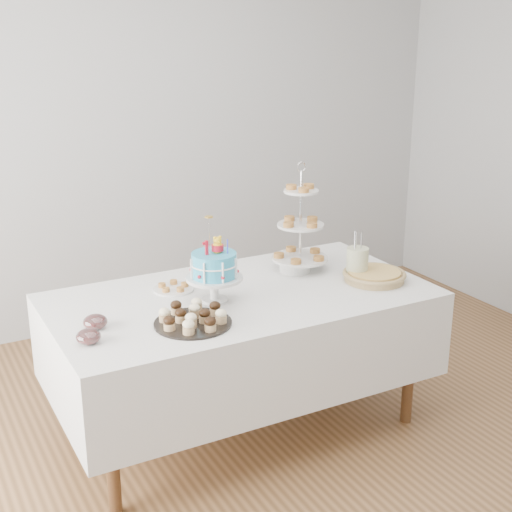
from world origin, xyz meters
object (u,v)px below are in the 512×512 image
tiered_stand (300,226)px  pastry_plate (173,287)px  cupcake_tray (193,316)px  utensil_pitcher (357,262)px  jam_bowl_b (95,322)px  birthday_cake (214,279)px  pie (374,275)px  plate_stack (295,265)px  table (241,335)px  jam_bowl_a (88,337)px

tiered_stand → pastry_plate: 0.78m
cupcake_tray → utensil_pitcher: 1.03m
pastry_plate → jam_bowl_b: jam_bowl_b is taller
birthday_cake → cupcake_tray: size_ratio=1.20×
pie → tiered_stand: size_ratio=0.56×
pie → jam_bowl_b: size_ratio=3.08×
birthday_cake → jam_bowl_b: size_ratio=3.90×
pastry_plate → jam_bowl_b: 0.57m
pastry_plate → utensil_pitcher: bearing=-18.1°
plate_stack → utensil_pitcher: 0.35m
table → jam_bowl_a: size_ratio=17.88×
jam_bowl_b → utensil_pitcher: 1.42m
plate_stack → pastry_plate: 0.70m
birthday_cake → pie: bearing=-4.8°
plate_stack → utensil_pitcher: size_ratio=0.66×
pastry_plate → tiered_stand: bearing=-2.7°
tiered_stand → utensil_pitcher: (0.19, -0.27, -0.16)m
pie → plate_stack: plate_stack is taller
table → cupcake_tray: size_ratio=5.37×
cupcake_tray → tiered_stand: bearing=26.7°
birthday_cake → plate_stack: size_ratio=2.49×
tiered_stand → pie: bearing=-53.2°
utensil_pitcher → pastry_plate: bearing=156.2°
cupcake_tray → pastry_plate: (0.09, 0.45, -0.03)m
birthday_cake → pastry_plate: 0.29m
jam_bowl_b → table: bearing=5.1°
table → pie: size_ratio=5.69×
table → jam_bowl_a: jam_bowl_a is taller
cupcake_tray → utensil_pitcher: utensil_pitcher is taller
table → utensil_pitcher: bearing=-7.9°
pie → jam_bowl_a: jam_bowl_a is taller
cupcake_tray → plate_stack: (0.79, 0.41, -0.01)m
cupcake_tray → utensil_pitcher: bearing=8.2°
jam_bowl_b → jam_bowl_a: bearing=-116.7°
jam_bowl_a → utensil_pitcher: bearing=4.5°
tiered_stand → pastry_plate: size_ratio=2.88×
pie → pastry_plate: size_ratio=1.60×
table → pie: (0.72, -0.16, 0.26)m
cupcake_tray → pie: cupcake_tray is taller
utensil_pitcher → plate_stack: bearing=126.1°
jam_bowl_a → jam_bowl_b: jam_bowl_b is taller
plate_stack → utensil_pitcher: bearing=-48.3°
cupcake_tray → jam_bowl_b: cupcake_tray is taller
birthday_cake → jam_bowl_b: 0.62m
birthday_cake → jam_bowl_b: (-0.61, -0.04, -0.09)m
pastry_plate → jam_bowl_a: jam_bowl_a is taller
cupcake_tray → pastry_plate: bearing=79.1°
pastry_plate → plate_stack: bearing=-3.8°
jam_bowl_a → jam_bowl_b: (0.07, 0.14, 0.00)m
cupcake_tray → plate_stack: cupcake_tray is taller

